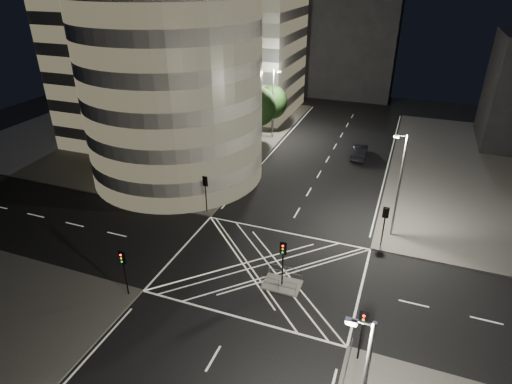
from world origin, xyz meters
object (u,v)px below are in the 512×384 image
at_px(central_island, 282,285).
at_px(street_lamp_left_far, 273,102).
at_px(traffic_signal_nr, 362,327).
at_px(street_lamp_left_near, 220,145).
at_px(street_lamp_right_far, 399,183).
at_px(traffic_signal_fl, 205,187).
at_px(traffic_signal_island, 283,256).
at_px(sedan, 360,152).
at_px(traffic_signal_fr, 385,219).
at_px(traffic_signal_nl, 123,265).

distance_m(central_island, street_lamp_left_far, 33.95).
relative_size(traffic_signal_nr, street_lamp_left_near, 0.40).
bearing_deg(street_lamp_right_far, traffic_signal_fl, -173.12).
height_order(traffic_signal_nr, traffic_signal_island, same).
bearing_deg(street_lamp_right_far, sedan, 107.31).
distance_m(traffic_signal_fr, street_lamp_left_near, 19.14).
height_order(traffic_signal_island, sedan, traffic_signal_island).
distance_m(traffic_signal_fl, traffic_signal_nl, 13.60).
bearing_deg(street_lamp_left_far, traffic_signal_nr, -63.64).
xyz_separation_m(traffic_signal_nl, street_lamp_right_far, (18.24, 15.80, 2.63)).
bearing_deg(traffic_signal_nl, street_lamp_right_far, 40.91).
xyz_separation_m(traffic_signal_fl, street_lamp_left_near, (-0.64, 5.20, 2.63)).
height_order(traffic_signal_fl, street_lamp_left_near, street_lamp_left_near).
xyz_separation_m(traffic_signal_fl, street_lamp_right_far, (18.24, 2.20, 2.63)).
distance_m(traffic_signal_nl, traffic_signal_nr, 17.60).
distance_m(traffic_signal_nl, street_lamp_left_far, 36.90).
xyz_separation_m(traffic_signal_fr, street_lamp_right_far, (0.64, 2.20, 2.63)).
bearing_deg(traffic_signal_island, central_island, 0.00).
bearing_deg(traffic_signal_fr, sedan, 103.84).
bearing_deg(street_lamp_left_far, traffic_signal_fr, -51.83).
xyz_separation_m(street_lamp_left_near, street_lamp_left_far, (0.00, 18.00, 0.00)).
bearing_deg(sedan, street_lamp_left_near, 46.39).
distance_m(traffic_signal_nl, traffic_signal_fr, 22.24).
relative_size(traffic_signal_nr, street_lamp_left_far, 0.40).
relative_size(traffic_signal_fr, street_lamp_left_far, 0.40).
distance_m(traffic_signal_nl, traffic_signal_island, 12.03).
relative_size(traffic_signal_fl, traffic_signal_fr, 1.00).
bearing_deg(central_island, traffic_signal_island, 0.00).
height_order(street_lamp_left_far, street_lamp_right_far, same).
height_order(traffic_signal_island, street_lamp_left_far, street_lamp_left_far).
xyz_separation_m(traffic_signal_island, street_lamp_left_near, (-11.44, 13.50, 2.63)).
height_order(traffic_signal_nl, sedan, traffic_signal_nl).
height_order(traffic_signal_fr, street_lamp_left_far, street_lamp_left_far).
bearing_deg(traffic_signal_nr, traffic_signal_island, 142.07).
bearing_deg(traffic_signal_fl, street_lamp_left_near, 96.97).
bearing_deg(traffic_signal_nl, sedan, 69.52).
distance_m(traffic_signal_fr, sedan, 20.90).
height_order(traffic_signal_nl, traffic_signal_nr, same).
relative_size(traffic_signal_nl, sedan, 0.77).
distance_m(traffic_signal_fl, street_lamp_left_far, 23.36).
xyz_separation_m(traffic_signal_nr, traffic_signal_island, (-6.80, 5.30, 0.00)).
height_order(traffic_signal_fl, street_lamp_left_far, street_lamp_left_far).
bearing_deg(street_lamp_right_far, street_lamp_left_near, 170.97).
xyz_separation_m(traffic_signal_nl, traffic_signal_island, (10.80, 5.30, 0.00)).
xyz_separation_m(traffic_signal_island, street_lamp_right_far, (7.44, 10.50, 2.63)).
distance_m(street_lamp_left_far, street_lamp_right_far, 28.23).
bearing_deg(traffic_signal_fr, central_island, -129.33).
bearing_deg(street_lamp_left_near, street_lamp_left_far, 90.00).
bearing_deg(traffic_signal_island, sedan, 86.34).
bearing_deg(sedan, central_island, 84.21).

